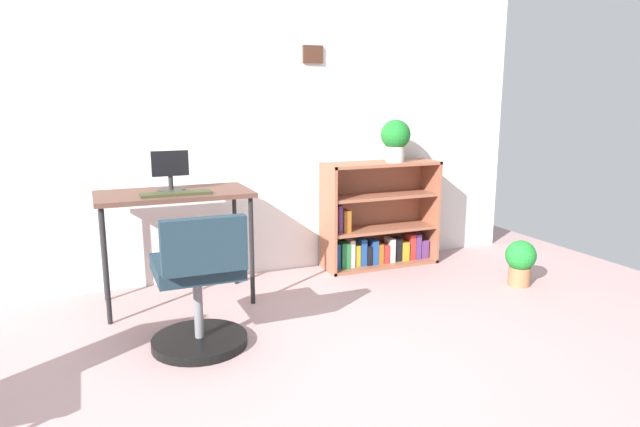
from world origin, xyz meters
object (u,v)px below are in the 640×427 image
Objects in this scene: keyboard at (176,194)px; potted_plant_on_shelf at (396,138)px; office_chair at (199,291)px; bookshelf_low at (376,221)px; desk at (174,202)px; potted_plant_floor at (520,260)px; monitor at (170,172)px.

potted_plant_on_shelf is (1.75, 0.34, 0.27)m from keyboard.
bookshelf_low is (1.63, 1.05, 0.02)m from office_chair.
desk is 0.15m from keyboard.
office_chair is at bearing -150.41° from potted_plant_on_shelf.
office_chair is 2.35m from potted_plant_floor.
potted_plant_on_shelf reaches higher than potted_plant_floor.
keyboard is at bearing -88.13° from monitor.
office_chair is at bearing -175.72° from potted_plant_floor.
keyboard is (0.01, -0.17, -0.12)m from monitor.
desk is 1.67m from bookshelf_low.
potted_plant_floor is (2.34, -0.48, -0.57)m from keyboard.
desk is at bearing 89.77° from office_chair.
potted_plant_floor is (0.58, -0.82, -0.84)m from potted_plant_on_shelf.
desk is 2.26× the size of keyboard.
monitor is at bearing 164.51° from potted_plant_floor.
bookshelf_low is at bearing 129.11° from potted_plant_floor.
potted_plant_on_shelf is at bearing 6.90° from desk.
keyboard is (-0.00, -0.13, 0.08)m from desk.
potted_plant_on_shelf is (0.13, -0.05, 0.67)m from bookshelf_low.
potted_plant_floor is at bearing -11.57° from keyboard.
monitor is at bearing -174.45° from potted_plant_on_shelf.
potted_plant_floor is at bearing -14.61° from desk.
desk is 3.73× the size of monitor.
desk is at bearing 165.39° from potted_plant_floor.
potted_plant_on_shelf reaches higher than desk.
monitor is 0.34× the size of office_chair.
potted_plant_on_shelf is at bearing 11.04° from keyboard.
desk is 0.85m from office_chair.
bookshelf_low is (1.63, 0.39, -0.40)m from keyboard.
desk reaches higher than potted_plant_floor.
potted_plant_on_shelf is 0.99× the size of potted_plant_floor.
potted_plant_on_shelf is at bearing 125.45° from potted_plant_floor.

